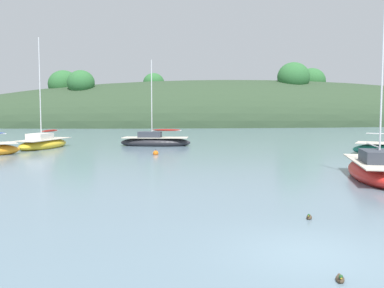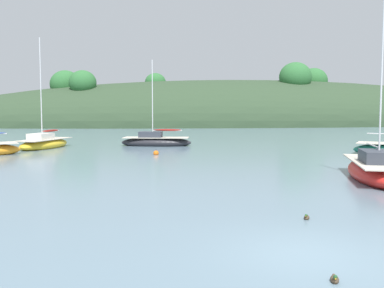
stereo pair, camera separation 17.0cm
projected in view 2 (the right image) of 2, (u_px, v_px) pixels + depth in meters
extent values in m
plane|color=slate|center=(307.00, 254.00, 10.95)|extent=(400.00, 400.00, 0.00)
ellipsoid|color=#2D422B|center=(253.00, 125.00, 103.51)|extent=(150.00, 36.00, 21.01)
ellipsoid|color=#2D6633|center=(295.00, 77.00, 97.74)|extent=(7.30, 6.64, 6.64)
ellipsoid|color=#2D6633|center=(314.00, 81.00, 105.97)|extent=(6.77, 6.15, 6.15)
ellipsoid|color=#2D6633|center=(155.00, 83.00, 101.12)|extent=(4.89, 4.44, 4.44)
ellipsoid|color=#2D6633|center=(83.00, 83.00, 90.77)|extent=(5.68, 5.16, 5.16)
ellipsoid|color=#2D6633|center=(65.00, 84.00, 95.43)|extent=(6.66, 6.05, 6.05)
ellipsoid|color=red|center=(377.00, 172.00, 22.70)|extent=(5.15, 8.25, 1.25)
cube|color=beige|center=(377.00, 162.00, 22.65)|extent=(4.74, 7.59, 0.06)
cube|color=#333842|center=(380.00, 157.00, 22.02)|extent=(2.47, 2.94, 0.64)
cylinder|color=silver|center=(382.00, 73.00, 21.91)|extent=(0.09, 0.09, 9.10)
cylinder|color=silver|center=(373.00, 145.00, 23.81)|extent=(1.18, 3.11, 0.07)
ellipsoid|color=#232328|center=(156.00, 143.00, 43.71)|extent=(7.37, 3.78, 1.12)
cube|color=beige|center=(156.00, 138.00, 43.67)|extent=(6.78, 3.48, 0.06)
cube|color=#333842|center=(151.00, 135.00, 43.69)|extent=(2.52, 1.98, 0.59)
cylinder|color=silver|center=(152.00, 99.00, 43.39)|extent=(0.09, 0.09, 7.71)
cylinder|color=silver|center=(167.00, 130.00, 43.55)|extent=(2.90, 0.67, 0.07)
ellipsoid|color=maroon|center=(167.00, 130.00, 43.55)|extent=(2.81, 0.78, 0.20)
ellipsoid|color=gold|center=(44.00, 145.00, 40.98)|extent=(4.87, 7.44, 1.13)
cube|color=beige|center=(44.00, 139.00, 40.94)|extent=(4.48, 6.85, 0.06)
cube|color=silver|center=(41.00, 137.00, 40.37)|extent=(2.29, 2.68, 0.60)
cylinder|color=silver|center=(41.00, 89.00, 40.23)|extent=(0.09, 0.09, 9.38)
cylinder|color=silver|center=(51.00, 131.00, 41.98)|extent=(1.17, 2.77, 0.07)
ellipsoid|color=maroon|center=(51.00, 131.00, 41.98)|extent=(1.25, 2.71, 0.20)
sphere|color=orange|center=(156.00, 153.00, 34.92)|extent=(0.44, 0.44, 0.44)
cylinder|color=black|center=(156.00, 150.00, 34.90)|extent=(0.04, 0.04, 0.10)
ellipsoid|color=#473828|center=(335.00, 280.00, 9.16)|extent=(0.29, 0.38, 0.16)
sphere|color=#1E4723|center=(335.00, 277.00, 9.01)|extent=(0.09, 0.09, 0.09)
cone|color=gold|center=(336.00, 278.00, 8.95)|extent=(0.05, 0.06, 0.04)
cone|color=#473828|center=(334.00, 275.00, 9.31)|extent=(0.09, 0.10, 0.08)
ellipsoid|color=#473828|center=(307.00, 218.00, 14.40)|extent=(0.33, 0.38, 0.16)
sphere|color=#1E4723|center=(306.00, 215.00, 14.26)|extent=(0.09, 0.09, 0.09)
cone|color=gold|center=(306.00, 216.00, 14.20)|extent=(0.05, 0.06, 0.04)
cone|color=#473828|center=(307.00, 216.00, 14.54)|extent=(0.10, 0.10, 0.08)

